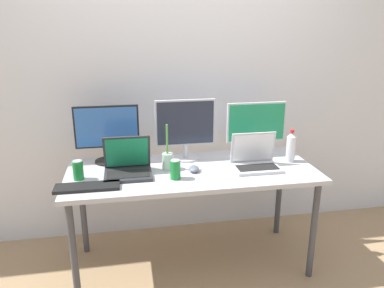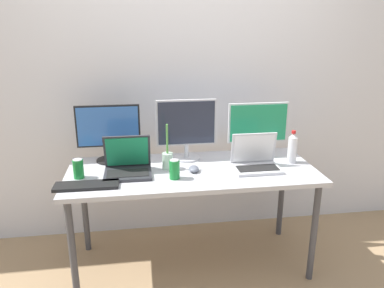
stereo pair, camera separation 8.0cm
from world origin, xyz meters
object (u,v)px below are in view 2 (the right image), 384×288
laptop_silver (128,165)px  laptop_secondary (256,161)px  keyboard_main (86,185)px  monitor_center (186,127)px  mouse_by_keyboard (194,169)px  soda_can_near_keyboard (174,169)px  work_desk (192,178)px  monitor_left (108,131)px  water_bottle (292,148)px  bamboo_vase (168,160)px  soda_can_by_laptop (78,169)px  monitor_right (258,127)px

laptop_silver → laptop_secondary: bearing=-2.2°
keyboard_main → monitor_center: bearing=32.5°
laptop_secondary → keyboard_main: 1.12m
mouse_by_keyboard → soda_can_near_keyboard: (-0.14, -0.10, 0.04)m
work_desk → keyboard_main: 0.71m
laptop_silver → soda_can_near_keyboard: size_ratio=2.42×
monitor_left → water_bottle: 1.30m
monitor_left → water_bottle: size_ratio=1.88×
soda_can_near_keyboard → water_bottle: bearing=11.3°
laptop_silver → keyboard_main: (-0.25, -0.19, -0.05)m
work_desk → bamboo_vase: size_ratio=5.33×
laptop_secondary → soda_can_by_laptop: 1.17m
laptop_silver → bamboo_vase: bearing=9.6°
keyboard_main → water_bottle: water_bottle is taller
laptop_silver → bamboo_vase: bamboo_vase is taller
laptop_secondary → bamboo_vase: bearing=172.5°
monitor_left → laptop_silver: (0.13, -0.26, -0.17)m
water_bottle → soda_can_by_laptop: water_bottle is taller
work_desk → laptop_secondary: size_ratio=5.38×
soda_can_by_laptop → bamboo_vase: bamboo_vase is taller
water_bottle → laptop_silver: bearing=-178.0°
monitor_center → water_bottle: 0.76m
monitor_right → keyboard_main: 1.28m
keyboard_main → bamboo_vase: bamboo_vase is taller
keyboard_main → soda_can_near_keyboard: bearing=6.3°
monitor_right → bamboo_vase: size_ratio=1.42×
laptop_silver → mouse_by_keyboard: size_ratio=3.11×
monitor_center → laptop_silver: (-0.42, -0.23, -0.18)m
soda_can_near_keyboard → soda_can_by_laptop: size_ratio=1.00×
bamboo_vase → mouse_by_keyboard: bearing=-24.3°
laptop_silver → soda_can_near_keyboard: 0.32m
water_bottle → bamboo_vase: bamboo_vase is taller
keyboard_main → soda_can_by_laptop: (-0.06, 0.15, 0.05)m
work_desk → mouse_by_keyboard: mouse_by_keyboard is taller
monitor_center → monitor_right: bearing=0.1°
laptop_secondary → mouse_by_keyboard: (-0.42, 0.00, -0.04)m
laptop_secondary → soda_can_by_laptop: bearing=180.0°
keyboard_main → soda_can_by_laptop: bearing=113.2°
water_bottle → monitor_center: bearing=165.4°
keyboard_main → mouse_by_keyboard: (0.68, 0.15, 0.01)m
bamboo_vase → monitor_left: bearing=151.4°
laptop_secondary → monitor_left: bearing=163.4°
laptop_silver → water_bottle: 1.15m
monitor_left → mouse_by_keyboard: (0.56, -0.29, -0.21)m
monitor_center → soda_can_near_keyboard: monitor_center is taller
bamboo_vase → work_desk: bearing=-11.3°
water_bottle → work_desk: bearing=-177.8°
work_desk → mouse_by_keyboard: size_ratio=17.12×
monitor_left → bamboo_vase: bearing=-28.6°
soda_can_near_keyboard → laptop_silver: bearing=156.1°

